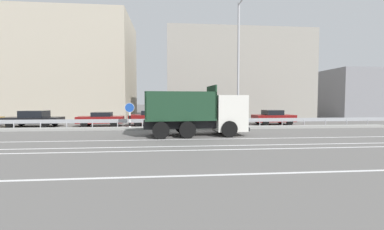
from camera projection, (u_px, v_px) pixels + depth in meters
The scene contains 18 objects.
ground_plane at pixel (196, 133), 18.24m from camera, with size 320.00×320.00×0.00m, color #605E5B.
lane_strip_0 at pixel (197, 139), 15.35m from camera, with size 62.38×0.16×0.01m, color silver.
lane_strip_1 at pixel (203, 146), 13.06m from camera, with size 62.38×0.16×0.01m, color silver.
lane_strip_2 at pixel (206, 150), 11.99m from camera, with size 62.38×0.16×0.01m, color silver.
lane_strip_3 at pixel (225, 175), 7.96m from camera, with size 62.38×0.16×0.01m, color silver.
median_island at pixel (192, 128), 21.13m from camera, with size 34.31×1.10×0.18m, color gray.
median_guardrail at pixel (191, 121), 22.15m from camera, with size 62.38×0.09×0.78m.
dump_truck at pixel (208, 115), 17.23m from camera, with size 6.87×3.19×3.31m.
median_road_sign at pixel (130, 115), 20.59m from camera, with size 0.77×0.16×2.15m.
street_lamp_1 at pixel (239, 61), 20.93m from camera, with size 0.70×1.82×10.28m.
parked_car_2 at pixel (33, 119), 22.96m from camera, with size 4.94×2.08×1.44m.
parked_car_3 at pixel (101, 119), 23.37m from camera, with size 4.13×2.06×1.29m.
parked_car_4 at pixel (154, 118), 24.06m from camera, with size 4.52×2.09×1.42m.
parked_car_5 at pixel (218, 116), 25.15m from camera, with size 4.95×2.10×1.63m.
parked_car_6 at pixel (273, 117), 24.92m from camera, with size 3.93×2.11×1.43m.
background_building_0 at pixel (77, 69), 35.32m from camera, with size 14.86×11.60×13.49m, color #B7AD99.
background_building_1 at pixel (230, 79), 36.30m from camera, with size 17.68×14.21×10.87m, color gray.
background_building_2 at pixel (352, 94), 39.03m from camera, with size 10.81×11.59×6.71m, color gray.
Camera 1 is at (-2.00, -18.03, 2.28)m, focal length 24.00 mm.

